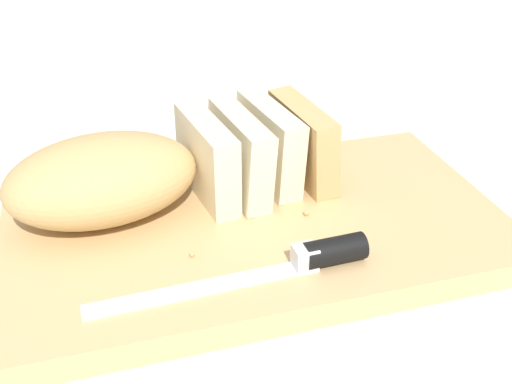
{
  "coord_description": "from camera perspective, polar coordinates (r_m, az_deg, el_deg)",
  "views": [
    {
      "loc": [
        -0.14,
        -0.47,
        0.35
      ],
      "look_at": [
        0.0,
        0.0,
        0.06
      ],
      "focal_mm": 42.86,
      "sensor_mm": 36.0,
      "label": 1
    }
  ],
  "objects": [
    {
      "name": "bread_loaf",
      "position": [
        0.6,
        -8.8,
        2.25
      ],
      "size": [
        0.32,
        0.15,
        0.08
      ],
      "rotation": [
        0.0,
        0.0,
        0.11
      ],
      "color": "tan",
      "rests_on": "cutting_board"
    },
    {
      "name": "bread_knife",
      "position": [
        0.52,
        4.55,
        -6.24
      ],
      "size": [
        0.24,
        0.03,
        0.02
      ],
      "rotation": [
        0.0,
        0.0,
        3.17
      ],
      "color": "silver",
      "rests_on": "cutting_board"
    },
    {
      "name": "crumb_near_loaf",
      "position": [
        0.62,
        0.79,
        -0.34
      ],
      "size": [
        0.01,
        0.01,
        0.01
      ],
      "primitive_type": "sphere",
      "color": "tan",
      "rests_on": "cutting_board"
    },
    {
      "name": "crumb_stray_left",
      "position": [
        0.54,
        -6.0,
        -5.81
      ],
      "size": [
        0.0,
        0.0,
        0.0
      ],
      "primitive_type": "sphere",
      "color": "tan",
      "rests_on": "cutting_board"
    },
    {
      "name": "crumb_near_knife",
      "position": [
        0.59,
        4.7,
        -1.96
      ],
      "size": [
        0.01,
        0.01,
        0.01
      ],
      "primitive_type": "sphere",
      "color": "tan",
      "rests_on": "cutting_board"
    },
    {
      "name": "ground_plane",
      "position": [
        0.6,
        0.0,
        -4.55
      ],
      "size": [
        3.0,
        3.0,
        0.0
      ],
      "primitive_type": "plane",
      "color": "silver"
    },
    {
      "name": "cutting_board",
      "position": [
        0.59,
        0.0,
        -3.54
      ],
      "size": [
        0.47,
        0.27,
        0.03
      ],
      "primitive_type": "cube",
      "rotation": [
        0.0,
        0.0,
        -0.01
      ],
      "color": "tan",
      "rests_on": "ground_plane"
    }
  ]
}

